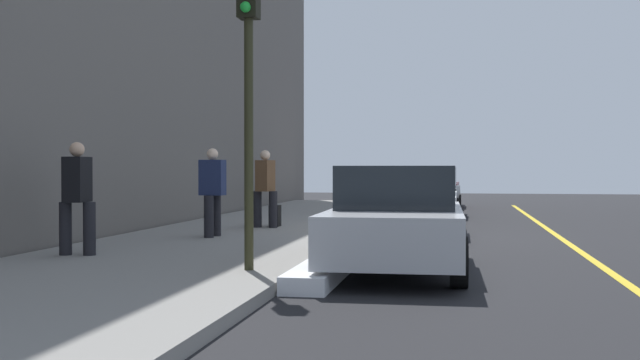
# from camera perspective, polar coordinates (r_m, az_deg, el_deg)

# --- Properties ---
(ground_plane) EXTENTS (56.00, 56.00, 0.00)m
(ground_plane) POSITION_cam_1_polar(r_m,az_deg,el_deg) (16.93, 6.68, -4.11)
(ground_plane) COLOR black
(sidewalk) EXTENTS (28.00, 4.60, 0.15)m
(sidewalk) POSITION_cam_1_polar(r_m,az_deg,el_deg) (17.45, -4.22, -3.71)
(sidewalk) COLOR gray
(sidewalk) RESTS_ON ground
(lane_stripe_centre) EXTENTS (28.00, 0.14, 0.01)m
(lane_stripe_centre) POSITION_cam_1_polar(r_m,az_deg,el_deg) (17.03, 17.52, -4.11)
(lane_stripe_centre) COLOR gold
(lane_stripe_centre) RESTS_ON ground
(snow_bank_curb) EXTENTS (5.35, 0.56, 0.22)m
(snow_bank_curb) POSITION_cam_1_polar(r_m,az_deg,el_deg) (11.39, 1.30, -6.01)
(snow_bank_curb) COLOR white
(snow_bank_curb) RESTS_ON ground
(parked_car_maroon) EXTENTS (4.48, 1.95, 1.51)m
(parked_car_maroon) POSITION_cam_1_polar(r_m,az_deg,el_deg) (29.14, 8.57, -0.52)
(parked_car_maroon) COLOR black
(parked_car_maroon) RESTS_ON ground
(parked_car_charcoal) EXTENTS (4.21, 1.99, 1.51)m
(parked_car_charcoal) POSITION_cam_1_polar(r_m,az_deg,el_deg) (23.14, 8.11, -0.89)
(parked_car_charcoal) COLOR black
(parked_car_charcoal) RESTS_ON ground
(parked_car_white) EXTENTS (4.34, 1.91, 1.51)m
(parked_car_white) POSITION_cam_1_polar(r_m,az_deg,el_deg) (16.92, 7.16, -1.55)
(parked_car_white) COLOR black
(parked_car_white) RESTS_ON ground
(parked_car_silver) EXTENTS (4.41, 1.96, 1.51)m
(parked_car_silver) POSITION_cam_1_polar(r_m,az_deg,el_deg) (10.96, 5.85, -2.88)
(parked_car_silver) COLOR black
(parked_car_silver) RESTS_ON ground
(pedestrian_black_coat) EXTENTS (0.49, 0.57, 1.73)m
(pedestrian_black_coat) POSITION_cam_1_polar(r_m,az_deg,el_deg) (12.16, -17.75, -1.07)
(pedestrian_black_coat) COLOR black
(pedestrian_black_coat) RESTS_ON sidewalk
(pedestrian_navy_coat) EXTENTS (0.56, 0.48, 1.71)m
(pedestrian_navy_coat) POSITION_cam_1_polar(r_m,az_deg,el_deg) (14.81, -8.07, -0.72)
(pedestrian_navy_coat) COLOR black
(pedestrian_navy_coat) RESTS_ON sidewalk
(pedestrian_brown_coat) EXTENTS (0.51, 0.57, 1.73)m
(pedestrian_brown_coat) POSITION_cam_1_polar(r_m,az_deg,el_deg) (16.97, -4.13, -0.47)
(pedestrian_brown_coat) COLOR black
(pedestrian_brown_coat) RESTS_ON sidewalk
(traffic_light_pole) EXTENTS (0.35, 0.26, 3.97)m
(traffic_light_pole) POSITION_cam_1_polar(r_m,az_deg,el_deg) (10.02, -5.39, 8.82)
(traffic_light_pole) COLOR #2D2D19
(traffic_light_pole) RESTS_ON sidewalk
(rolling_suitcase) EXTENTS (0.34, 0.22, 0.84)m
(rolling_suitcase) POSITION_cam_1_polar(r_m,az_deg,el_deg) (17.36, -3.39, -2.68)
(rolling_suitcase) COLOR black
(rolling_suitcase) RESTS_ON sidewalk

